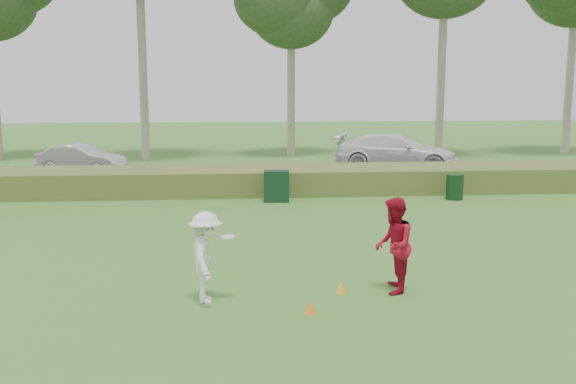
{
  "coord_description": "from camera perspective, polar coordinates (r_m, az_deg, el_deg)",
  "views": [
    {
      "loc": [
        -1.42,
        -11.94,
        3.95
      ],
      "look_at": [
        0.0,
        4.0,
        1.3
      ],
      "focal_mm": 40.0,
      "sensor_mm": 36.0,
      "label": 1
    }
  ],
  "objects": [
    {
      "name": "player_red",
      "position": [
        12.51,
        9.37,
        -4.7
      ],
      "size": [
        0.91,
        1.05,
        1.86
      ],
      "primitive_type": "imported",
      "rotation": [
        0.0,
        0.0,
        -1.82
      ],
      "color": "maroon",
      "rests_on": "ground"
    },
    {
      "name": "car_right",
      "position": [
        30.76,
        9.57,
        3.57
      ],
      "size": [
        6.21,
        4.11,
        1.67
      ],
      "primitive_type": "imported",
      "rotation": [
        0.0,
        0.0,
        1.23
      ],
      "color": "silver",
      "rests_on": "park_road"
    },
    {
      "name": "cone_orange",
      "position": [
        11.45,
        1.97,
        -10.2
      ],
      "size": [
        0.2,
        0.2,
        0.22
      ],
      "primitive_type": "cone",
      "color": "orange",
      "rests_on": "ground"
    },
    {
      "name": "player_white",
      "position": [
        11.91,
        -7.3,
        -5.77
      ],
      "size": [
        0.86,
        1.1,
        1.69
      ],
      "rotation": [
        0.0,
        0.0,
        1.58
      ],
      "color": "white",
      "rests_on": "ground"
    },
    {
      "name": "cone_yellow",
      "position": [
        12.56,
        4.74,
        -8.38
      ],
      "size": [
        0.22,
        0.22,
        0.24
      ],
      "primitive_type": "cone",
      "color": "orange",
      "rests_on": "ground"
    },
    {
      "name": "tree_4",
      "position": [
        36.89,
        0.28,
        16.63
      ],
      "size": [
        6.24,
        6.24,
        11.5
      ],
      "color": "gray",
      "rests_on": "ground"
    },
    {
      "name": "trash_bin",
      "position": [
        23.28,
        14.59,
        0.44
      ],
      "size": [
        0.76,
        0.76,
        0.89
      ],
      "primitive_type": "cylinder",
      "rotation": [
        0.0,
        0.0,
        -0.33
      ],
      "color": "black",
      "rests_on": "ground"
    },
    {
      "name": "utility_cabinet",
      "position": [
        22.1,
        -1.04,
        0.52
      ],
      "size": [
        0.89,
        0.58,
        1.08
      ],
      "primitive_type": "cube",
      "rotation": [
        0.0,
        0.0,
        -0.05
      ],
      "color": "black",
      "rests_on": "ground"
    },
    {
      "name": "reed_strip",
      "position": [
        24.24,
        -1.68,
        1.09
      ],
      "size": [
        80.0,
        3.0,
        0.9
      ],
      "primitive_type": "cube",
      "color": "#4B5C25",
      "rests_on": "ground"
    },
    {
      "name": "ground",
      "position": [
        12.66,
        1.63,
        -8.79
      ],
      "size": [
        120.0,
        120.0,
        0.0
      ],
      "primitive_type": "plane",
      "color": "#346D24",
      "rests_on": "ground"
    },
    {
      "name": "car_mid",
      "position": [
        30.1,
        -17.86,
        2.77
      ],
      "size": [
        4.18,
        2.61,
        1.3
      ],
      "primitive_type": "imported",
      "rotation": [
        0.0,
        0.0,
        1.23
      ],
      "color": "#BBBBBF",
      "rests_on": "park_road"
    },
    {
      "name": "park_road",
      "position": [
        29.24,
        -2.26,
        1.69
      ],
      "size": [
        80.0,
        6.0,
        0.06
      ],
      "primitive_type": "cube",
      "color": "#2D2D2D",
      "rests_on": "ground"
    }
  ]
}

